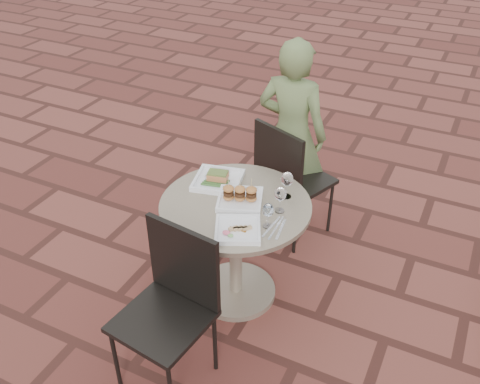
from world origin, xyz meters
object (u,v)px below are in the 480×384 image
at_px(chair_near, 173,296).
at_px(chair_far, 288,173).
at_px(plate_salmon, 218,180).
at_px(plate_tuna, 238,229).
at_px(cafe_table, 236,236).
at_px(plate_sliders, 240,197).
at_px(diner, 292,134).

bearing_deg(chair_near, chair_far, 93.50).
relative_size(plate_salmon, plate_tuna, 1.04).
bearing_deg(cafe_table, plate_sliders, 59.72).
bearing_deg(chair_far, cafe_table, 107.75).
height_order(cafe_table, plate_sliders, plate_sliders).
bearing_deg(plate_tuna, chair_far, 94.52).
distance_m(chair_far, plate_sliders, 0.72).
distance_m(plate_sliders, plate_tuna, 0.28).
bearing_deg(plate_tuna, plate_salmon, 130.48).
height_order(chair_near, plate_tuna, chair_near).
relative_size(cafe_table, chair_far, 0.97).
bearing_deg(plate_tuna, chair_near, -111.25).
distance_m(chair_near, plate_sliders, 0.72).
xyz_separation_m(cafe_table, chair_far, (0.05, 0.71, 0.07)).
bearing_deg(chair_far, diner, -50.33).
xyz_separation_m(chair_near, diner, (0.01, 1.63, 0.17)).
bearing_deg(plate_sliders, chair_far, 86.79).
bearing_deg(plate_salmon, diner, 78.35).
height_order(plate_salmon, plate_sliders, plate_sliders).
distance_m(cafe_table, plate_salmon, 0.37).
relative_size(diner, plate_salmon, 4.21).
relative_size(chair_far, diner, 0.65).
height_order(chair_near, plate_salmon, chair_near).
bearing_deg(plate_tuna, diner, 97.42).
height_order(chair_far, plate_salmon, chair_far).
distance_m(chair_far, plate_salmon, 0.65).
xyz_separation_m(plate_salmon, plate_tuna, (0.33, -0.38, -0.01)).
height_order(diner, plate_tuna, diner).
height_order(plate_salmon, plate_tuna, plate_salmon).
bearing_deg(plate_tuna, cafe_table, 119.08).
bearing_deg(chair_far, plate_salmon, 87.99).
bearing_deg(plate_tuna, plate_sliders, 113.55).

